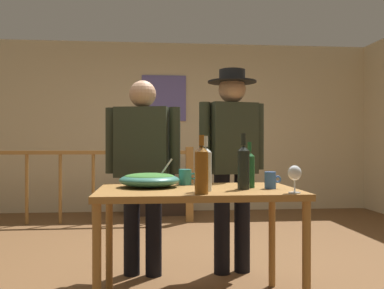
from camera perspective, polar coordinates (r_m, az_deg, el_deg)
The scene contains 17 objects.
ground_plane at distance 3.93m, azimuth 0.68°, elevation -15.52°, with size 8.18×8.18×0.00m, color brown.
back_wall at distance 6.91m, azimuth -2.09°, elevation 2.31°, with size 6.29×0.10×2.65m, color beige.
framed_picture at distance 6.87m, azimuth -3.71°, elevation 6.09°, with size 0.69×0.03×0.72m, color #655BAB.
stair_railing at distance 5.93m, azimuth -10.74°, elevation -4.14°, with size 3.11×0.10×1.02m.
tv_console at distance 6.59m, azimuth -4.77°, elevation -7.29°, with size 0.90×0.40×0.42m, color #38281E.
flat_screen_tv at distance 6.52m, azimuth -4.77°, elevation -3.18°, with size 0.56×0.12×0.45m.
serving_table at distance 2.82m, azimuth 0.70°, elevation -7.39°, with size 1.27×0.79×0.77m.
salad_bowl at distance 2.91m, azimuth -5.62°, elevation -4.57°, with size 0.40×0.40×0.20m.
wine_glass at distance 2.60m, azimuth 13.34°, elevation -3.81°, with size 0.08×0.08×0.16m.
wine_bottle_clear at distance 2.65m, azimuth 1.82°, elevation -3.11°, with size 0.07×0.07×0.34m.
wine_bottle_green at distance 2.88m, azimuth 7.57°, elevation -3.19°, with size 0.07×0.07×0.30m.
wine_bottle_dark at distance 2.76m, azimuth 6.79°, elevation -2.87°, with size 0.08×0.08×0.35m.
wine_bottle_amber at distance 2.49m, azimuth 1.26°, elevation -3.24°, with size 0.08×0.08×0.34m.
mug_teal at distance 3.05m, azimuth -0.89°, elevation -4.30°, with size 0.13×0.09×0.11m.
mug_blue at distance 2.84m, azimuth 10.30°, elevation -4.64°, with size 0.11×0.07×0.11m.
person_standing_left at distance 3.51m, azimuth -6.51°, elevation -2.04°, with size 0.60×0.31×1.57m.
person_standing_right at distance 3.57m, azimuth 5.29°, elevation -0.95°, with size 0.56×0.40×1.67m.
Camera 1 is at (-0.40, -3.76, 1.06)m, focal length 40.55 mm.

